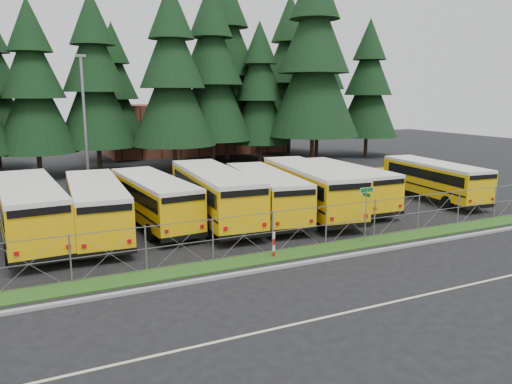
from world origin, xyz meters
TOP-DOWN VIEW (x-y plane):
  - ground at (0.00, 0.00)m, footprint 120.00×120.00m
  - curb at (0.00, -3.10)m, footprint 50.00×0.25m
  - grass_verge at (0.00, -1.70)m, footprint 50.00×1.40m
  - road_lane_line at (0.00, -8.00)m, footprint 50.00×0.12m
  - chainlink_fence at (0.00, -1.00)m, footprint 44.00×0.10m
  - brick_building at (6.00, 40.00)m, footprint 22.00×10.00m
  - bus_0 at (-14.28, 5.86)m, footprint 3.52×11.85m
  - bus_1 at (-11.09, 5.56)m, footprint 3.21×11.22m
  - bus_2 at (-7.90, 6.35)m, footprint 3.30×10.85m
  - bus_3 at (-4.50, 5.65)m, footprint 3.57×11.97m
  - bus_4 at (-1.43, 5.14)m, footprint 4.01×11.05m
  - bus_5 at (1.50, 4.92)m, footprint 4.22×11.91m
  - bus_6 at (4.58, 5.77)m, footprint 2.74×10.63m
  - bus_east at (11.55, 4.80)m, footprint 3.34×10.47m
  - street_sign at (1.03, -1.49)m, footprint 0.84×0.55m
  - striped_bollard at (-4.29, -1.69)m, footprint 0.11×0.11m
  - light_standard at (-9.94, 17.60)m, footprint 0.70×0.35m
  - conifer_2 at (-12.93, 26.81)m, footprint 6.98×6.98m
  - conifer_3 at (-7.62, 27.88)m, footprint 7.53×7.53m
  - conifer_4 at (-1.07, 24.98)m, footprint 7.87×7.87m
  - conifer_5 at (3.69, 27.38)m, footprint 8.24×8.24m
  - conifer_6 at (8.84, 26.83)m, footprint 6.67×6.67m
  - conifer_7 at (13.20, 23.27)m, footprint 9.40×9.40m
  - conifer_8 at (17.10, 28.54)m, footprint 7.83×7.83m
  - conifer_9 at (23.13, 27.10)m, footprint 7.18×7.18m
  - conifer_11 at (-4.52, 35.79)m, footprint 6.76×6.76m
  - conifer_12 at (6.89, 31.29)m, footprint 9.23×9.23m
  - conifer_13 at (16.10, 33.39)m, footprint 8.61×8.61m

SIDE VIEW (x-z plane):
  - ground at x=0.00m, z-range 0.00..0.00m
  - road_lane_line at x=0.00m, z-range 0.00..0.01m
  - grass_verge at x=0.00m, z-range 0.00..0.06m
  - curb at x=0.00m, z-range 0.00..0.12m
  - striped_bollard at x=-4.29m, z-range 0.00..1.20m
  - chainlink_fence at x=0.00m, z-range 0.00..2.00m
  - bus_east at x=11.55m, z-range 0.00..2.70m
  - bus_6 at x=4.58m, z-range 0.00..2.77m
  - bus_2 at x=-7.90m, z-range 0.00..2.80m
  - bus_4 at x=-1.43m, z-range 0.00..2.83m
  - bus_1 at x=-11.09m, z-range 0.00..2.91m
  - bus_5 at x=1.50m, z-range 0.00..3.05m
  - bus_0 at x=-14.28m, z-range 0.00..3.07m
  - bus_3 at x=-4.50m, z-range 0.00..3.10m
  - street_sign at x=1.03m, z-range 0.63..3.44m
  - brick_building at x=6.00m, z-range 0.00..6.00m
  - light_standard at x=-9.94m, z-range 0.43..10.57m
  - conifer_6 at x=8.84m, z-range 0.00..14.74m
  - conifer_11 at x=-4.52m, z-range 0.00..14.96m
  - conifer_2 at x=-12.93m, z-range 0.00..15.44m
  - conifer_9 at x=23.13m, z-range 0.00..15.88m
  - conifer_3 at x=-7.62m, z-range 0.00..16.65m
  - conifer_8 at x=17.10m, z-range 0.00..17.32m
  - conifer_4 at x=-1.07m, z-range 0.00..17.41m
  - conifer_5 at x=3.69m, z-range 0.00..18.22m
  - conifer_13 at x=16.10m, z-range 0.00..19.04m
  - conifer_12 at x=6.89m, z-range 0.00..20.42m
  - conifer_7 at x=13.20m, z-range 0.00..20.78m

